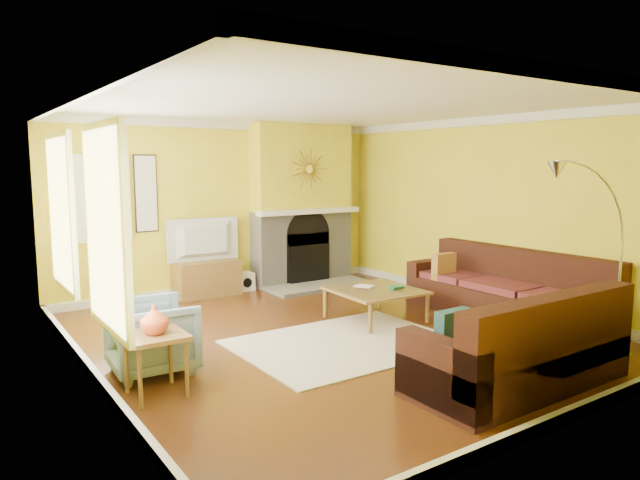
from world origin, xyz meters
TOP-DOWN VIEW (x-y plane):
  - floor at (0.00, 0.00)m, footprint 5.50×6.00m
  - ceiling at (0.00, 0.00)m, footprint 5.50×6.00m
  - wall_back at (0.00, 3.01)m, footprint 5.50×0.02m
  - wall_front at (0.00, -3.01)m, footprint 5.50×0.02m
  - wall_left at (-2.76, 0.00)m, footprint 0.02×6.00m
  - wall_right at (2.76, 0.00)m, footprint 0.02×6.00m
  - baseboard at (0.00, 0.00)m, footprint 5.50×6.00m
  - crown_molding at (0.00, 0.00)m, footprint 5.50×6.00m
  - window_left_near at (-2.72, 1.30)m, footprint 0.06×1.22m
  - window_left_far at (-2.72, -0.60)m, footprint 0.06×1.22m
  - window_back at (-1.90, 2.96)m, footprint 0.82×0.06m
  - wall_art at (-1.25, 2.97)m, footprint 0.34×0.04m
  - fireplace at (1.35, 2.80)m, footprint 1.80×0.40m
  - mantel at (1.35, 2.56)m, footprint 1.92×0.22m
  - hearth at (1.35, 2.25)m, footprint 1.80×0.70m
  - sunburst at (1.35, 2.57)m, footprint 0.70×0.04m
  - rug at (-0.09, -0.39)m, footprint 2.40×1.80m
  - sectional_sofa at (1.07, -0.99)m, footprint 3.37×3.42m
  - coffee_table at (0.84, 0.22)m, footprint 1.11×1.11m
  - media_console at (-0.43, 2.76)m, footprint 0.99×0.45m
  - tv at (-0.43, 2.76)m, footprint 1.15×0.18m
  - subwoofer at (0.23, 2.82)m, footprint 0.29×0.29m
  - armchair at (-2.18, -0.02)m, footprint 0.83×0.80m
  - side_table at (-2.34, -0.61)m, footprint 0.52×0.52m
  - vase at (-2.34, -0.61)m, footprint 0.29×0.29m
  - book at (0.68, 0.32)m, footprint 0.27×0.30m
  - arc_lamp at (1.45, -2.33)m, footprint 1.31×0.36m

SIDE VIEW (x-z plane):
  - floor at x=0.00m, z-range -0.02..0.00m
  - rug at x=-0.09m, z-range 0.00..0.02m
  - hearth at x=1.35m, z-range 0.00..0.06m
  - baseboard at x=0.00m, z-range 0.00..0.12m
  - subwoofer at x=0.23m, z-range 0.00..0.29m
  - coffee_table at x=0.84m, z-range 0.00..0.42m
  - media_console at x=-0.43m, z-range 0.00..0.54m
  - side_table at x=-2.34m, z-range 0.00..0.56m
  - armchair at x=-2.18m, z-range 0.00..0.72m
  - book at x=0.68m, z-range 0.42..0.44m
  - sectional_sofa at x=1.07m, z-range 0.00..0.90m
  - vase at x=-2.34m, z-range 0.56..0.82m
  - tv at x=-0.43m, z-range 0.54..1.20m
  - arc_lamp at x=1.45m, z-range 0.00..2.04m
  - mantel at x=1.35m, z-range 1.21..1.29m
  - wall_back at x=0.00m, z-range 0.00..2.70m
  - wall_front at x=0.00m, z-range 0.00..2.70m
  - wall_left at x=-2.76m, z-range 0.00..2.70m
  - wall_right at x=2.76m, z-range 0.00..2.70m
  - fireplace at x=1.35m, z-range 0.00..2.70m
  - window_left_near at x=-2.72m, z-range 0.64..2.36m
  - window_left_far at x=-2.72m, z-range 0.64..2.36m
  - window_back at x=-1.90m, z-range 0.94..2.16m
  - wall_art at x=-1.25m, z-range 1.03..2.17m
  - sunburst at x=1.35m, z-range 1.60..2.30m
  - crown_molding at x=0.00m, z-range 2.58..2.70m
  - ceiling at x=0.00m, z-range 2.70..2.72m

